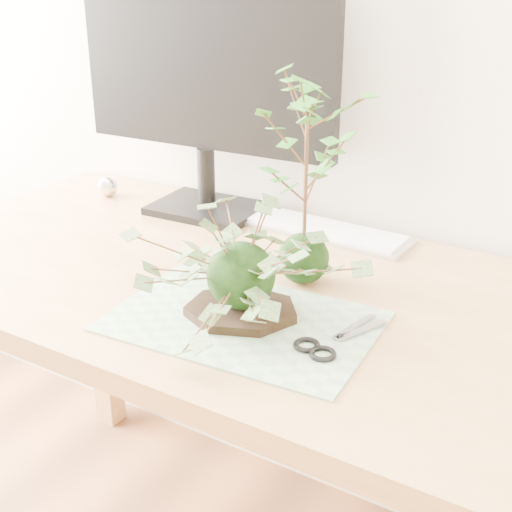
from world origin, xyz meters
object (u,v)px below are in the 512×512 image
(monitor, at_px, (206,74))
(maple_kokedama, at_px, (307,135))
(desk, at_px, (285,335))
(ivy_kokedama, at_px, (241,246))
(keyboard, at_px, (318,229))

(monitor, bearing_deg, maple_kokedama, -34.75)
(desk, bearing_deg, ivy_kokedama, -97.73)
(ivy_kokedama, bearing_deg, keyboard, 98.95)
(ivy_kokedama, distance_m, keyboard, 0.42)
(keyboard, bearing_deg, maple_kokedama, -67.71)
(maple_kokedama, relative_size, keyboard, 0.95)
(ivy_kokedama, relative_size, keyboard, 0.97)
(ivy_kokedama, distance_m, monitor, 0.54)
(maple_kokedama, bearing_deg, keyboard, 110.56)
(desk, relative_size, keyboard, 4.00)
(maple_kokedama, height_order, keyboard, maple_kokedama)
(keyboard, relative_size, monitor, 0.67)
(ivy_kokedama, bearing_deg, monitor, 130.73)
(desk, bearing_deg, maple_kokedama, 82.29)
(desk, height_order, maple_kokedama, maple_kokedama)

